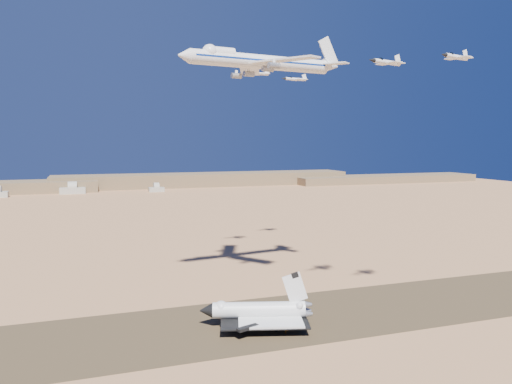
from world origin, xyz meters
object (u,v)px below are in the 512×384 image
object	(u,v)px
crew_b	(286,331)
chase_jet_c	(256,73)
crew_a	(291,328)
chase_jet_b	(456,57)
shuttle	(258,312)
chase_jet_a	(386,62)
crew_c	(288,328)
chase_jet_d	(295,79)
carrier_747	(257,62)

from	to	relation	value
crew_b	chase_jet_c	size ratio (longest dim) A/B	0.12
crew_a	chase_jet_c	xyz separation A→B (m)	(17.60, 86.76, 95.93)
chase_jet_b	shuttle	bearing A→B (deg)	142.27
crew_a	crew_b	world-z (taller)	crew_b
crew_a	chase_jet_a	world-z (taller)	chase_jet_a
crew_c	chase_jet_b	xyz separation A→B (m)	(52.47, -14.31, 89.82)
crew_a	crew_c	bearing A→B (deg)	95.74
chase_jet_d	crew_a	bearing A→B (deg)	-120.59
chase_jet_d	shuttle	bearing A→B (deg)	-126.28
shuttle	chase_jet_c	size ratio (longest dim) A/B	2.55
crew_a	chase_jet_d	distance (m)	151.80
chase_jet_b	chase_jet_d	xyz separation A→B (m)	(-3.93, 121.52, 6.81)
carrier_747	chase_jet_d	bearing A→B (deg)	47.30
carrier_747	chase_jet_b	size ratio (longest dim) A/B	4.90
crew_c	chase_jet_d	bearing A→B (deg)	-82.99
crew_c	chase_jet_a	xyz separation A→B (m)	(36.30, 0.84, 89.53)
chase_jet_d	carrier_747	bearing A→B (deg)	-130.80
chase_jet_a	chase_jet_c	distance (m)	88.15
chase_jet_b	chase_jet_d	bearing A→B (deg)	73.86
crew_a	crew_b	xyz separation A→B (m)	(-2.61, -2.05, 0.11)
crew_b	chase_jet_b	size ratio (longest dim) A/B	0.12
shuttle	chase_jet_c	world-z (taller)	chase_jet_c
crew_b	shuttle	bearing A→B (deg)	28.83
carrier_747	chase_jet_b	distance (m)	73.43
shuttle	crew_b	bearing A→B (deg)	-37.74
crew_a	crew_b	size ratio (longest dim) A/B	0.88
carrier_747	crew_a	world-z (taller)	carrier_747
chase_jet_c	crew_a	bearing A→B (deg)	-103.10
carrier_747	chase_jet_a	world-z (taller)	carrier_747
crew_b	chase_jet_c	world-z (taller)	chase_jet_c
crew_b	chase_jet_b	distance (m)	105.50
crew_b	crew_c	distance (m)	2.28
chase_jet_a	chase_jet_d	bearing A→B (deg)	66.11
shuttle	crew_c	distance (m)	11.71
chase_jet_c	carrier_747	bearing A→B (deg)	-110.28
carrier_747	crew_b	distance (m)	102.60
chase_jet_a	chase_jet_b	distance (m)	22.17
shuttle	crew_a	world-z (taller)	shuttle
crew_a	chase_jet_c	size ratio (longest dim) A/B	0.10
chase_jet_a	chase_jet_d	xyz separation A→B (m)	(12.24, 106.37, 7.11)
carrier_747	crew_c	distance (m)	101.81
chase_jet_c	shuttle	bearing A→B (deg)	-110.30
crew_a	chase_jet_c	world-z (taller)	chase_jet_c
shuttle	crew_c	bearing A→B (deg)	-26.23
carrier_747	chase_jet_a	distance (m)	51.42
carrier_747	chase_jet_b	xyz separation A→B (m)	(49.63, -53.97, -3.91)
crew_b	chase_jet_b	xyz separation A→B (m)	(53.86, -12.51, 89.85)
chase_jet_b	chase_jet_d	distance (m)	121.78
chase_jet_a	chase_jet_b	world-z (taller)	chase_jet_a
shuttle	crew_b	size ratio (longest dim) A/B	21.66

